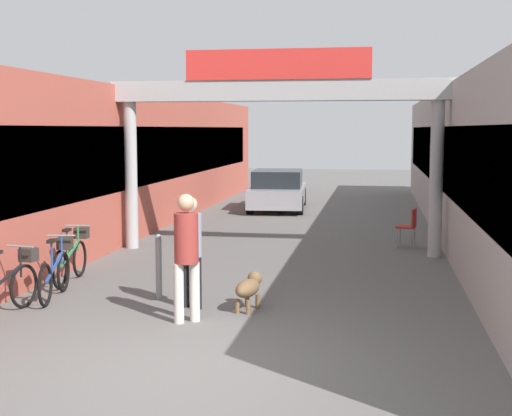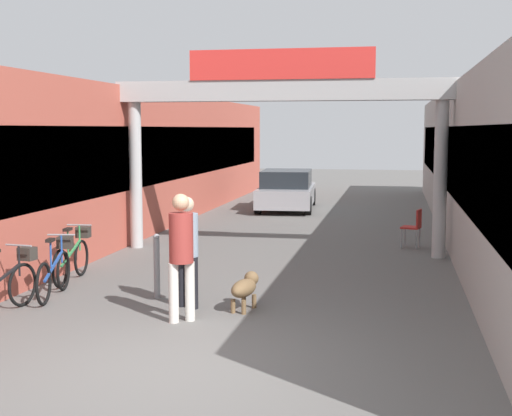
% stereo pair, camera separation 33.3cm
% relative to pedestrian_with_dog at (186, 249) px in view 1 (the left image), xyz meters
% --- Properties ---
extents(ground_plane, '(80.00, 80.00, 0.00)m').
position_rel_pedestrian_with_dog_xyz_m(ground_plane, '(0.49, -1.80, -1.05)').
color(ground_plane, '#605E5B').
extents(storefront_left, '(3.00, 26.00, 3.68)m').
position_rel_pedestrian_with_dog_xyz_m(storefront_left, '(-4.61, 9.20, 0.79)').
color(storefront_left, '#B25142').
rests_on(storefront_left, ground_plane).
extents(storefront_right, '(3.00, 26.00, 3.68)m').
position_rel_pedestrian_with_dog_xyz_m(storefront_right, '(5.58, 9.20, 0.79)').
color(storefront_right, '#9E9993').
rests_on(storefront_right, ground_plane).
extents(arcade_sign_gateway, '(7.40, 0.47, 4.38)m').
position_rel_pedestrian_with_dog_xyz_m(arcade_sign_gateway, '(0.49, 5.83, 2.10)').
color(arcade_sign_gateway, '#B2B2B2').
rests_on(arcade_sign_gateway, ground_plane).
extents(pedestrian_with_dog, '(0.47, 0.47, 1.81)m').
position_rel_pedestrian_with_dog_xyz_m(pedestrian_with_dog, '(0.00, 0.00, 0.00)').
color(pedestrian_with_dog, silver).
rests_on(pedestrian_with_dog, ground_plane).
extents(pedestrian_companion, '(0.45, 0.45, 1.70)m').
position_rel_pedestrian_with_dog_xyz_m(pedestrian_companion, '(-0.15, 0.78, -0.08)').
color(pedestrian_companion, black).
rests_on(pedestrian_companion, ground_plane).
extents(dog_on_leash, '(0.41, 0.77, 0.54)m').
position_rel_pedestrian_with_dog_xyz_m(dog_on_leash, '(0.74, 0.82, -0.71)').
color(dog_on_leash, brown).
rests_on(dog_on_leash, ground_plane).
extents(bicycle_black_nearest, '(0.46, 1.68, 0.98)m').
position_rel_pedestrian_with_dog_xyz_m(bicycle_black_nearest, '(-2.70, -0.03, -0.61)').
color(bicycle_black_nearest, black).
rests_on(bicycle_black_nearest, ground_plane).
extents(bicycle_blue_second, '(0.47, 1.68, 0.98)m').
position_rel_pedestrian_with_dog_xyz_m(bicycle_blue_second, '(-2.46, 1.09, -0.61)').
color(bicycle_blue_second, black).
rests_on(bicycle_blue_second, ground_plane).
extents(bicycle_green_third, '(0.46, 1.69, 0.98)m').
position_rel_pedestrian_with_dog_xyz_m(bicycle_green_third, '(-2.72, 2.27, -0.61)').
color(bicycle_green_third, black).
rests_on(bicycle_green_third, ground_plane).
extents(bollard_post_metal, '(0.10, 0.10, 1.04)m').
position_rel_pedestrian_with_dog_xyz_m(bollard_post_metal, '(-0.81, 1.30, -0.52)').
color(bollard_post_metal, gray).
rests_on(bollard_post_metal, ground_plane).
extents(cafe_chair_red_nearer, '(0.49, 0.49, 0.89)m').
position_rel_pedestrian_with_dog_xyz_m(cafe_chair_red_nearer, '(3.36, 6.98, -0.51)').
color(cafe_chair_red_nearer, gray).
rests_on(cafe_chair_red_nearer, ground_plane).
extents(parked_car_silver, '(2.03, 4.11, 1.33)m').
position_rel_pedestrian_with_dog_xyz_m(parked_car_silver, '(-0.65, 14.10, -0.40)').
color(parked_car_silver, '#99999E').
rests_on(parked_car_silver, ground_plane).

